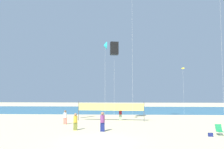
{
  "coord_description": "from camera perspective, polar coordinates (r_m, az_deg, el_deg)",
  "views": [
    {
      "loc": [
        1.83,
        -16.98,
        3.61
      ],
      "look_at": [
        0.8,
        6.05,
        5.36
      ],
      "focal_mm": 36.74,
      "sensor_mm": 36.0,
      "label": 1
    }
  ],
  "objects": [
    {
      "name": "ground_plane",
      "position": [
        17.46,
        -3.66,
        -16.25
      ],
      "size": [
        120.0,
        120.0,
        0.0
      ],
      "primitive_type": "plane",
      "color": "beige"
    },
    {
      "name": "ocean_band",
      "position": [
        46.75,
        0.31,
        -8.75
      ],
      "size": [
        120.0,
        20.0,
        0.01
      ],
      "primitive_type": "cube",
      "color": "teal",
      "rests_on": "ground"
    },
    {
      "name": "beachgoer_maroon_shirt",
      "position": [
        29.63,
        2.11,
        -9.68
      ],
      "size": [
        0.36,
        0.36,
        1.58
      ],
      "rotation": [
        0.0,
        0.0,
        2.86
      ],
      "color": "#99B28C",
      "rests_on": "ground"
    },
    {
      "name": "beachgoer_mustard_shirt",
      "position": [
        22.29,
        -9.09,
        -11.38
      ],
      "size": [
        0.37,
        0.37,
        1.6
      ],
      "rotation": [
        0.0,
        0.0,
        0.82
      ],
      "color": "olive",
      "rests_on": "ground"
    },
    {
      "name": "beachgoer_plum_shirt",
      "position": [
        21.35,
        -2.38,
        -11.48
      ],
      "size": [
        0.41,
        0.41,
        1.78
      ],
      "rotation": [
        0.0,
        0.0,
        2.21
      ],
      "color": "navy",
      "rests_on": "ground"
    },
    {
      "name": "beachgoer_white_shirt",
      "position": [
        26.48,
        -11.57,
        -10.26
      ],
      "size": [
        0.36,
        0.36,
        1.56
      ],
      "rotation": [
        0.0,
        0.0,
        0.75
      ],
      "color": "#EA7260",
      "rests_on": "ground"
    },
    {
      "name": "folding_beach_chair",
      "position": [
        21.61,
        25.12,
        -12.29
      ],
      "size": [
        0.52,
        0.65,
        0.89
      ],
      "rotation": [
        0.0,
        0.0,
        0.24
      ],
      "color": "#1E8C4C",
      "rests_on": "ground"
    },
    {
      "name": "volleyball_net",
      "position": [
        28.91,
        -0.33,
        -8.24
      ],
      "size": [
        8.31,
        0.7,
        2.4
      ],
      "color": "#4C4C51",
      "rests_on": "ground"
    },
    {
      "name": "beach_handbag",
      "position": [
        20.74,
        23.31,
        -13.59
      ],
      "size": [
        0.37,
        0.18,
        0.3
      ],
      "primitive_type": "cube",
      "color": "navy",
      "rests_on": "ground"
    },
    {
      "name": "kite_yellow_diamond",
      "position": [
        35.56,
        17.24,
        1.18
      ],
      "size": [
        0.53,
        0.52,
        7.29
      ],
      "color": "silver",
      "rests_on": "ground"
    },
    {
      "name": "kite_black_box",
      "position": [
        28.96,
        0.55,
        6.47
      ],
      "size": [
        1.12,
        1.12,
        9.83
      ],
      "color": "silver",
      "rests_on": "ground"
    },
    {
      "name": "kite_cyan_delta",
      "position": [
        26.8,
        -1.74,
        7.2
      ],
      "size": [
        0.53,
        0.97,
        9.44
      ],
      "color": "silver",
      "rests_on": "ground"
    }
  ]
}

